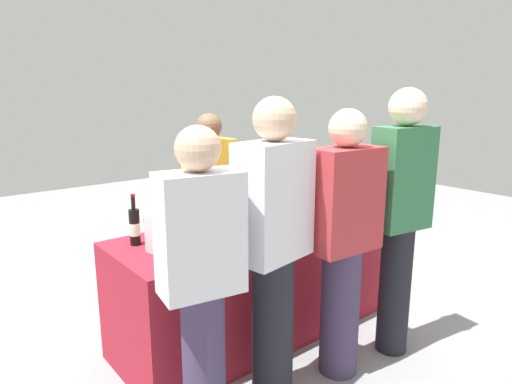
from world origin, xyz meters
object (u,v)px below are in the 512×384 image
object	(u,v)px
guest_3	(400,212)
guest_1	(273,244)
ice_bucket	(164,231)
server_pouring	(211,202)
wine_bottle_2	(226,213)
wine_bottle_4	(283,199)
wine_glass_0	(229,227)
guest_2	(343,238)
wine_glass_2	(318,204)
guest_0	(202,278)
wine_bottle_3	(269,205)
wine_glass_3	(336,204)
wine_bottle_5	(325,194)
wine_bottle_1	(164,223)
wine_glass_1	(300,207)
wine_bottle_0	(135,227)

from	to	relation	value
guest_3	guest_1	bearing A→B (deg)	179.78
ice_bucket	server_pouring	distance (m)	1.03
guest_3	wine_bottle_2	bearing A→B (deg)	139.39
wine_bottle_4	server_pouring	distance (m)	0.63
wine_glass_0	guest_2	distance (m)	0.71
wine_glass_2	guest_0	xyz separation A→B (m)	(-1.37, -0.54, -0.04)
guest_2	guest_3	xyz separation A→B (m)	(0.47, -0.07, 0.09)
wine_bottle_2	wine_glass_0	distance (m)	0.29
wine_bottle_3	wine_glass_3	size ratio (longest dim) A/B	2.32
wine_bottle_5	guest_2	world-z (taller)	guest_2
wine_bottle_1	guest_3	xyz separation A→B (m)	(1.19, -0.94, 0.06)
wine_bottle_1	wine_glass_0	bearing A→B (deg)	-46.66
wine_glass_0	guest_3	distance (m)	1.10
wine_bottle_1	wine_glass_3	world-z (taller)	wine_bottle_1
wine_bottle_1	guest_2	world-z (taller)	guest_2
wine_bottle_1	guest_3	world-z (taller)	guest_3
wine_glass_1	server_pouring	xyz separation A→B (m)	(-0.28, 0.76, -0.06)
wine_bottle_2	guest_1	bearing A→B (deg)	-105.37
wine_bottle_0	wine_bottle_3	world-z (taller)	wine_bottle_0
ice_bucket	guest_3	world-z (taller)	guest_3
wine_bottle_3	wine_glass_3	bearing A→B (deg)	-29.38
guest_0	wine_bottle_2	bearing A→B (deg)	58.12
wine_glass_1	guest_0	distance (m)	1.30
server_pouring	guest_1	bearing A→B (deg)	62.90
wine_glass_1	guest_2	xyz separation A→B (m)	(-0.25, -0.61, -0.02)
wine_bottle_3	server_pouring	distance (m)	0.60
wine_glass_2	guest_3	world-z (taller)	guest_3
wine_glass_1	wine_glass_2	size ratio (longest dim) A/B	1.06
wine_glass_3	server_pouring	distance (m)	1.02
guest_1	guest_2	distance (m)	0.48
wine_bottle_0	wine_glass_1	size ratio (longest dim) A/B	2.26
wine_bottle_4	guest_2	bearing A→B (deg)	-108.27
wine_glass_0	guest_0	world-z (taller)	guest_0
wine_glass_3	server_pouring	size ratio (longest dim) A/B	0.09
wine_bottle_3	guest_1	world-z (taller)	guest_1
wine_bottle_1	guest_1	bearing A→B (deg)	-72.45
wine_bottle_1	wine_bottle_3	world-z (taller)	wine_bottle_3
wine_glass_0	server_pouring	world-z (taller)	server_pouring
guest_1	wine_glass_3	bearing A→B (deg)	14.12
wine_bottle_3	server_pouring	world-z (taller)	server_pouring
wine_bottle_4	wine_bottle_5	size ratio (longest dim) A/B	1.09
wine_glass_3	wine_glass_2	bearing A→B (deg)	147.61
wine_glass_0	guest_3	bearing A→B (deg)	-35.07
wine_bottle_2	guest_0	size ratio (longest dim) A/B	0.20
wine_bottle_0	wine_glass_3	bearing A→B (deg)	-13.00
wine_glass_2	guest_3	bearing A→B (deg)	-86.89
wine_bottle_0	wine_bottle_2	distance (m)	0.64
wine_glass_1	guest_3	xyz separation A→B (m)	(0.22, -0.68, 0.07)
wine_bottle_0	server_pouring	xyz separation A→B (m)	(0.88, 0.50, -0.08)
guest_1	wine_glass_2	bearing A→B (deg)	20.65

